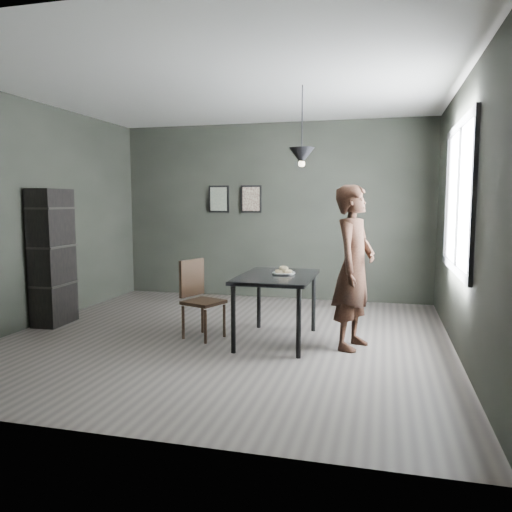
% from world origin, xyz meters
% --- Properties ---
extents(ground, '(5.00, 5.00, 0.00)m').
position_xyz_m(ground, '(0.00, 0.00, 0.00)').
color(ground, '#3A3632').
rests_on(ground, ground).
extents(back_wall, '(5.00, 0.10, 2.80)m').
position_xyz_m(back_wall, '(0.00, 2.50, 1.40)').
color(back_wall, black).
rests_on(back_wall, ground).
extents(ceiling, '(5.00, 5.00, 0.02)m').
position_xyz_m(ceiling, '(0.00, 0.00, 2.80)').
color(ceiling, silver).
rests_on(ceiling, ground).
extents(window_assembly, '(0.04, 1.96, 1.56)m').
position_xyz_m(window_assembly, '(2.47, 0.20, 1.60)').
color(window_assembly, white).
rests_on(window_assembly, ground).
extents(cafe_table, '(0.80, 1.20, 0.75)m').
position_xyz_m(cafe_table, '(0.60, 0.00, 0.67)').
color(cafe_table, black).
rests_on(cafe_table, ground).
extents(white_plate, '(0.23, 0.23, 0.01)m').
position_xyz_m(white_plate, '(0.66, 0.08, 0.76)').
color(white_plate, white).
rests_on(white_plate, cafe_table).
extents(donut_pile, '(0.19, 0.15, 0.08)m').
position_xyz_m(donut_pile, '(0.66, 0.08, 0.79)').
color(donut_pile, beige).
rests_on(donut_pile, white_plate).
extents(woman, '(0.58, 0.73, 1.73)m').
position_xyz_m(woman, '(1.44, -0.03, 0.87)').
color(woman, black).
rests_on(woman, ground).
extents(wood_chair, '(0.50, 0.50, 0.90)m').
position_xyz_m(wood_chair, '(-0.31, -0.04, 0.51)').
color(wood_chair, black).
rests_on(wood_chair, ground).
extents(shelf_unit, '(0.35, 0.59, 1.72)m').
position_xyz_m(shelf_unit, '(-2.32, 0.08, 0.86)').
color(shelf_unit, black).
rests_on(shelf_unit, ground).
extents(pendant_lamp, '(0.28, 0.28, 0.86)m').
position_xyz_m(pendant_lamp, '(0.85, 0.10, 2.05)').
color(pendant_lamp, black).
rests_on(pendant_lamp, ground).
extents(framed_print_left, '(0.34, 0.04, 0.44)m').
position_xyz_m(framed_print_left, '(-0.90, 2.47, 1.60)').
color(framed_print_left, black).
rests_on(framed_print_left, ground).
extents(framed_print_right, '(0.34, 0.04, 0.44)m').
position_xyz_m(framed_print_right, '(-0.35, 2.47, 1.60)').
color(framed_print_right, black).
rests_on(framed_print_right, ground).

